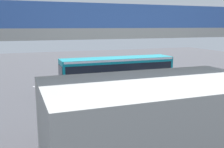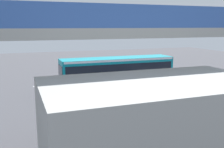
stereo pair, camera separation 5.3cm
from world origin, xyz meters
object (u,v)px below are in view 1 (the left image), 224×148
bicycle_black (194,88)px  traffic_sign (116,66)px  bicycle_blue (206,89)px  bicycle_red (187,85)px  city_bus (117,70)px  parked_van (221,89)px

bicycle_black → traffic_sign: size_ratio=0.63×
bicycle_blue → bicycle_red: 2.32m
city_bus → traffic_sign: 2.81m
bicycle_black → bicycle_blue: bearing=126.7°
city_bus → traffic_sign: city_bus is taller
city_bus → bicycle_black: 7.74m
city_bus → bicycle_red: city_bus is taller
bicycle_black → traffic_sign: 8.85m
bicycle_black → traffic_sign: (5.62, -6.67, 1.52)m
parked_van → bicycle_black: parked_van is taller
parked_van → bicycle_red: parked_van is taller
parked_van → bicycle_red: 5.30m
parked_van → traffic_sign: (5.34, -10.53, 0.71)m
city_bus → bicycle_black: size_ratio=6.52×
traffic_sign → bicycle_blue: bearing=129.7°
parked_van → city_bus: bearing=-51.8°
parked_van → traffic_sign: 11.83m
city_bus → bicycle_red: (-6.67, 2.64, -1.51)m
bicycle_blue → city_bus: bearing=-34.5°
bicycle_blue → bicycle_black: size_ratio=1.00×
city_bus → bicycle_red: 7.33m
city_bus → parked_van: 10.01m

